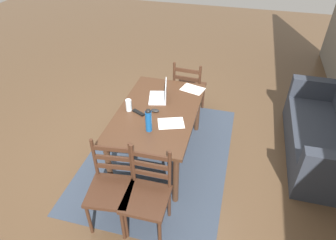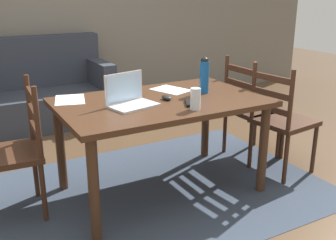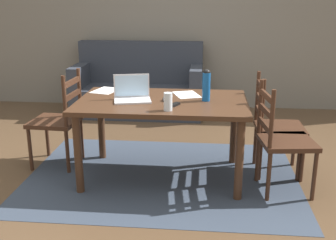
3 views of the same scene
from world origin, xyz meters
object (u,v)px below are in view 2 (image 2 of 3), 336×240
at_px(tv_remote, 189,103).
at_px(chair_left_far, 13,152).
at_px(chair_right_near, 281,121).
at_px(dining_table, 161,111).
at_px(chair_right_far, 251,110).
at_px(couch, 30,95).
at_px(computer_mouse, 167,98).
at_px(water_bottle, 204,74).
at_px(drinking_glass, 195,99).
at_px(laptop, 129,97).

bearing_deg(tv_remote, chair_left_far, 7.80).
bearing_deg(chair_right_near, tv_remote, -179.36).
distance_m(dining_table, chair_right_far, 1.08).
distance_m(dining_table, couch, 2.25).
height_order(chair_left_far, couch, couch).
relative_size(chair_left_far, computer_mouse, 9.50).
bearing_deg(couch, computer_mouse, -74.45).
relative_size(chair_right_far, tv_remote, 5.59).
distance_m(couch, computer_mouse, 2.30).
height_order(chair_left_far, tv_remote, chair_left_far).
height_order(chair_right_far, couch, couch).
bearing_deg(chair_right_near, chair_right_far, 90.05).
relative_size(chair_right_near, tv_remote, 5.59).
relative_size(chair_right_near, water_bottle, 3.33).
distance_m(chair_right_far, water_bottle, 0.80).
xyz_separation_m(chair_left_far, tv_remote, (1.16, -0.39, 0.29)).
distance_m(dining_table, computer_mouse, 0.12).
relative_size(chair_right_far, chair_right_near, 1.00).
relative_size(water_bottle, tv_remote, 1.68).
distance_m(dining_table, chair_left_far, 1.08).
bearing_deg(water_bottle, drinking_glass, -131.14).
bearing_deg(water_bottle, laptop, -176.43).
bearing_deg(tv_remote, drinking_glass, 103.57).
xyz_separation_m(chair_right_far, computer_mouse, (-1.01, -0.21, 0.30)).
height_order(computer_mouse, tv_remote, computer_mouse).
xyz_separation_m(chair_right_far, chair_left_far, (-2.09, -0.00, 0.00)).
bearing_deg(laptop, drinking_glass, -41.25).
distance_m(dining_table, water_bottle, 0.46).
bearing_deg(chair_right_near, laptop, 172.76).
relative_size(chair_right_near, computer_mouse, 9.50).
bearing_deg(computer_mouse, chair_right_far, 10.55).
distance_m(chair_right_near, water_bottle, 0.81).
bearing_deg(tv_remote, water_bottle, -115.12).
relative_size(chair_left_far, water_bottle, 3.33).
relative_size(dining_table, drinking_glass, 10.19).
distance_m(dining_table, chair_right_near, 1.08).
height_order(couch, tv_remote, couch).
bearing_deg(chair_right_far, couch, 129.46).
bearing_deg(tv_remote, chair_right_near, -152.88).
xyz_separation_m(chair_right_far, drinking_glass, (-0.96, -0.53, 0.35)).
distance_m(chair_left_far, couch, 2.03).
relative_size(computer_mouse, tv_remote, 0.59).
xyz_separation_m(drinking_glass, computer_mouse, (-0.05, 0.31, -0.06)).
relative_size(dining_table, laptop, 4.19).
height_order(laptop, drinking_glass, laptop).
bearing_deg(chair_left_far, laptop, -15.44).
xyz_separation_m(dining_table, couch, (-0.57, 2.16, -0.30)).
height_order(couch, computer_mouse, couch).
bearing_deg(couch, laptop, -82.06).
xyz_separation_m(laptop, water_bottle, (0.66, 0.04, 0.09)).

